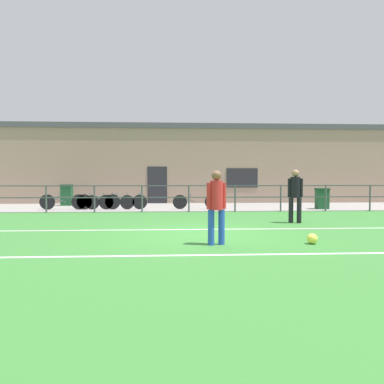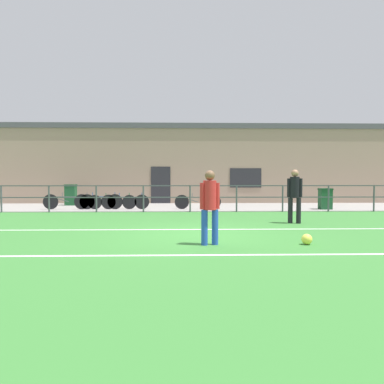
# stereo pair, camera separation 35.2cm
# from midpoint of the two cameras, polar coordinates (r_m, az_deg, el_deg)

# --- Properties ---
(ground) EXTENTS (60.00, 44.00, 0.04)m
(ground) POSITION_cam_midpoint_polar(r_m,az_deg,el_deg) (9.24, 0.06, -6.96)
(ground) COLOR #387A33
(field_line_touchline) EXTENTS (36.00, 0.11, 0.00)m
(field_line_touchline) POSITION_cam_midpoint_polar(r_m,az_deg,el_deg) (10.08, -0.21, -6.05)
(field_line_touchline) COLOR white
(field_line_touchline) RESTS_ON ground
(field_line_hash) EXTENTS (36.00, 0.11, 0.00)m
(field_line_hash) POSITION_cam_midpoint_polar(r_m,az_deg,el_deg) (6.81, 1.20, -10.13)
(field_line_hash) COLOR white
(field_line_hash) RESTS_ON ground
(pavement_strip) EXTENTS (48.00, 5.00, 0.02)m
(pavement_strip) POSITION_cam_midpoint_polar(r_m,az_deg,el_deg) (17.67, -1.44, -2.42)
(pavement_strip) COLOR gray
(pavement_strip) RESTS_ON ground
(perimeter_fence) EXTENTS (36.07, 0.07, 1.15)m
(perimeter_fence) POSITION_cam_midpoint_polar(r_m,az_deg,el_deg) (15.13, -1.17, -0.42)
(perimeter_fence) COLOR #474C51
(perimeter_fence) RESTS_ON ground
(clubhouse_facade) EXTENTS (28.00, 2.56, 4.57)m
(clubhouse_facade) POSITION_cam_midpoint_polar(r_m,az_deg,el_deg) (21.33, -1.72, 4.53)
(clubhouse_facade) COLOR gray
(clubhouse_facade) RESTS_ON ground
(player_goalkeeper) EXTENTS (0.46, 0.30, 1.73)m
(player_goalkeeper) POSITION_cam_midpoint_polar(r_m,az_deg,el_deg) (11.87, 15.50, -0.11)
(player_goalkeeper) COLOR black
(player_goalkeeper) RESTS_ON ground
(player_striker) EXTENTS (0.44, 0.29, 1.63)m
(player_striker) POSITION_cam_midpoint_polar(r_m,az_deg,el_deg) (7.72, 2.66, -1.73)
(player_striker) COLOR blue
(player_striker) RESTS_ON ground
(soccer_ball_match) EXTENTS (0.24, 0.24, 0.24)m
(soccer_ball_match) POSITION_cam_midpoint_polar(r_m,az_deg,el_deg) (8.28, 17.67, -7.19)
(soccer_ball_match) COLOR #E5E04C
(soccer_ball_match) RESTS_ON ground
(bicycle_parked_0) EXTENTS (2.22, 0.04, 0.78)m
(bicycle_parked_0) POSITION_cam_midpoint_polar(r_m,az_deg,el_deg) (16.76, -15.84, -1.50)
(bicycle_parked_0) COLOR black
(bicycle_parked_0) RESTS_ON pavement_strip
(bicycle_parked_1) EXTENTS (2.36, 0.04, 0.78)m
(bicycle_parked_1) POSITION_cam_midpoint_polar(r_m,az_deg,el_deg) (17.11, -20.25, -1.47)
(bicycle_parked_1) COLOR black
(bicycle_parked_1) RESTS_ON pavement_strip
(bicycle_parked_2) EXTENTS (2.14, 0.04, 0.75)m
(bicycle_parked_2) POSITION_cam_midpoint_polar(r_m,az_deg,el_deg) (16.37, 0.00, -1.56)
(bicycle_parked_2) COLOR black
(bicycle_parked_2) RESTS_ON pavement_strip
(bicycle_parked_3) EXTENTS (2.24, 0.04, 0.75)m
(bicycle_parked_3) POSITION_cam_midpoint_polar(r_m,az_deg,el_deg) (16.63, -13.74, -1.56)
(bicycle_parked_3) COLOR black
(bicycle_parked_3) RESTS_ON pavement_strip
(bicycle_parked_4) EXTENTS (2.21, 0.04, 0.77)m
(bicycle_parked_4) POSITION_cam_midpoint_polar(r_m,az_deg,el_deg) (16.53, -11.68, -1.54)
(bicycle_parked_4) COLOR black
(bicycle_parked_4) RESTS_ON pavement_strip
(trash_bin_0) EXTENTS (0.55, 0.47, 0.96)m
(trash_bin_0) POSITION_cam_midpoint_polar(r_m,az_deg,el_deg) (17.45, 19.70, -0.98)
(trash_bin_0) COLOR #194C28
(trash_bin_0) RESTS_ON pavement_strip
(trash_bin_1) EXTENTS (0.57, 0.48, 1.10)m
(trash_bin_1) POSITION_cam_midpoint_polar(r_m,az_deg,el_deg) (19.63, -20.03, -0.44)
(trash_bin_1) COLOR #194C28
(trash_bin_1) RESTS_ON pavement_strip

